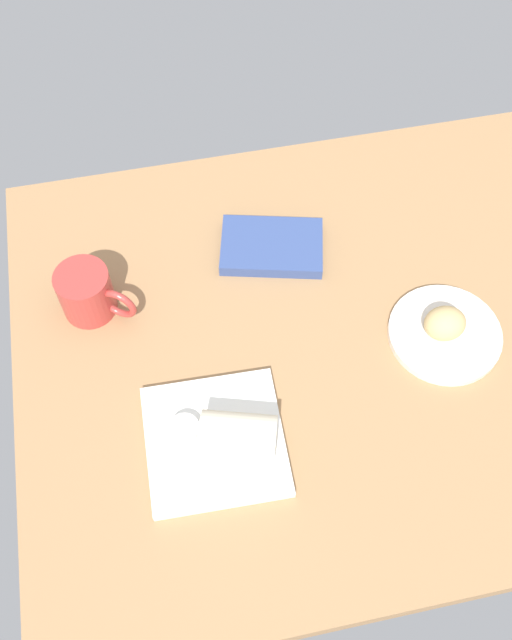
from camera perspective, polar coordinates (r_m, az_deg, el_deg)
The scene contains 8 objects.
dining_table at distance 126.28cm, azimuth 6.43°, elevation -1.63°, with size 110.00×90.00×4.00cm, color #9E754C.
round_plate at distance 127.16cm, azimuth 14.64°, elevation -1.07°, with size 19.26×19.26×1.40cm, color silver.
scone_pastry at distance 124.10cm, azimuth 14.66°, elevation -0.26°, with size 7.05×6.05×5.54cm, color tan.
square_plate at distance 114.64cm, azimuth -3.25°, elevation -9.49°, with size 21.39×21.39×1.60cm, color white.
sauce_cup at distance 113.66cm, azimuth -5.66°, elevation -8.57°, with size 4.78×4.78×2.06cm.
breakfast_wrap at distance 110.11cm, azimuth -1.41°, elevation -9.11°, with size 7.11×7.11×11.41cm, color beige.
book_stack at distance 132.71cm, azimuth 1.24°, elevation 5.81°, with size 20.84×16.32×2.42cm.
coffee_mug at distance 125.85cm, azimuth -13.12°, elevation 2.10°, with size 12.94×10.43×9.35cm.
Camera 1 is at (-26.35, -57.78, 111.16)cm, focal length 40.62 mm.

